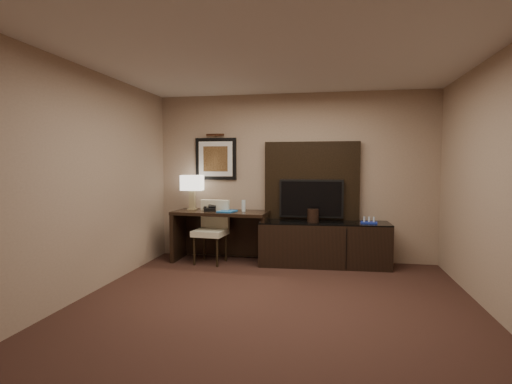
% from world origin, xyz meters
% --- Properties ---
extents(floor, '(4.50, 5.00, 0.01)m').
position_xyz_m(floor, '(0.00, 0.00, -0.01)').
color(floor, '#321C16').
rests_on(floor, ground).
extents(ceiling, '(4.50, 5.00, 0.01)m').
position_xyz_m(ceiling, '(0.00, 0.00, 2.70)').
color(ceiling, silver).
rests_on(ceiling, wall_back).
extents(wall_back, '(4.50, 0.01, 2.70)m').
position_xyz_m(wall_back, '(0.00, 2.50, 1.35)').
color(wall_back, '#9C826A').
rests_on(wall_back, floor).
extents(wall_front, '(4.50, 0.01, 2.70)m').
position_xyz_m(wall_front, '(0.00, -2.50, 1.35)').
color(wall_front, '#9C826A').
rests_on(wall_front, floor).
extents(wall_left, '(0.01, 5.00, 2.70)m').
position_xyz_m(wall_left, '(-2.25, 0.00, 1.35)').
color(wall_left, '#9C826A').
rests_on(wall_left, floor).
extents(desk, '(1.55, 0.73, 0.81)m').
position_xyz_m(desk, '(-1.13, 2.15, 0.41)').
color(desk, black).
rests_on(desk, floor).
extents(credenza, '(1.99, 0.64, 0.68)m').
position_xyz_m(credenza, '(0.51, 2.15, 0.34)').
color(credenza, black).
rests_on(credenza, floor).
extents(tv_wall_panel, '(1.50, 0.12, 1.30)m').
position_xyz_m(tv_wall_panel, '(0.30, 2.44, 1.27)').
color(tv_wall_panel, black).
rests_on(tv_wall_panel, wall_back).
extents(tv, '(1.00, 0.08, 0.60)m').
position_xyz_m(tv, '(0.30, 2.34, 1.02)').
color(tv, black).
rests_on(tv, tv_wall_panel).
extents(artwork, '(0.70, 0.04, 0.70)m').
position_xyz_m(artwork, '(-1.30, 2.48, 1.65)').
color(artwork, black).
rests_on(artwork, wall_back).
extents(picture_light, '(0.04, 0.04, 0.30)m').
position_xyz_m(picture_light, '(-1.30, 2.44, 2.05)').
color(picture_light, '#442515').
rests_on(picture_light, wall_back).
extents(desk_chair, '(0.53, 0.59, 0.99)m').
position_xyz_m(desk_chair, '(-1.26, 1.99, 0.50)').
color(desk_chair, '#F2EECA').
rests_on(desk_chair, floor).
extents(table_lamp, '(0.41, 0.29, 0.62)m').
position_xyz_m(table_lamp, '(-1.65, 2.27, 1.12)').
color(table_lamp, tan).
rests_on(table_lamp, desk).
extents(desk_phone, '(0.23, 0.21, 0.09)m').
position_xyz_m(desk_phone, '(-1.30, 2.13, 0.86)').
color(desk_phone, black).
rests_on(desk_phone, desk).
extents(blue_folder, '(0.29, 0.35, 0.02)m').
position_xyz_m(blue_folder, '(-1.00, 2.07, 0.82)').
color(blue_folder, '#175499').
rests_on(blue_folder, desk).
extents(book, '(0.16, 0.04, 0.21)m').
position_xyz_m(book, '(-1.05, 2.10, 0.92)').
color(book, '#A0977D').
rests_on(book, desk).
extents(water_bottle, '(0.07, 0.07, 0.18)m').
position_xyz_m(water_bottle, '(-0.76, 2.17, 0.90)').
color(water_bottle, silver).
rests_on(water_bottle, desk).
extents(ice_bucket, '(0.22, 0.22, 0.20)m').
position_xyz_m(ice_bucket, '(0.34, 2.12, 0.78)').
color(ice_bucket, black).
rests_on(ice_bucket, credenza).
extents(minibar_tray, '(0.26, 0.17, 0.09)m').
position_xyz_m(minibar_tray, '(1.17, 2.15, 0.72)').
color(minibar_tray, '#1A30AD').
rests_on(minibar_tray, credenza).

